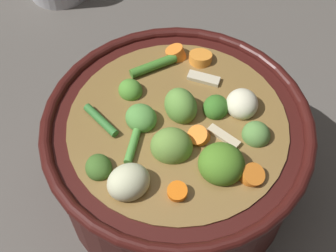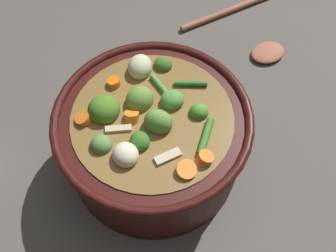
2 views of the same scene
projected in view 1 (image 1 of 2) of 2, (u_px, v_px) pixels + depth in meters
ground_plane at (176, 183)px, 0.57m from camera, size 1.10×1.10×0.00m
cooking_pot at (177, 153)px, 0.51m from camera, size 0.28×0.28×0.15m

